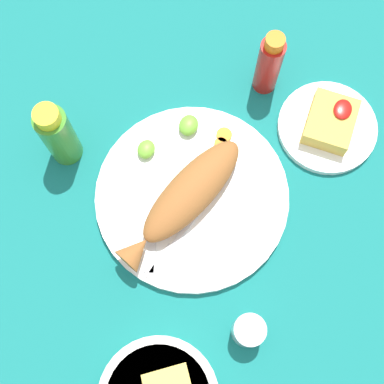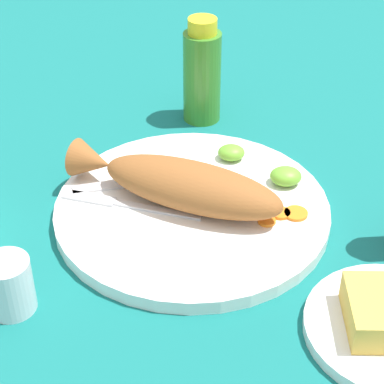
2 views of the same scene
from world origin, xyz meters
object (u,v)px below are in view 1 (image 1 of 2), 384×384
object	(u,v)px
fork_near	(176,242)
fork_far	(153,228)
fried_fish	(186,197)
hot_sauce_bottle_green	(58,135)
side_plate_fries	(327,127)
hot_sauce_bottle_red	(269,64)
salt_cup	(248,331)
main_plate	(192,197)

from	to	relation	value
fork_near	fork_far	distance (m)	0.05
fried_fish	hot_sauce_bottle_green	bearing A→B (deg)	106.37
side_plate_fries	fork_far	bearing A→B (deg)	140.39
fork_near	hot_sauce_bottle_red	size ratio (longest dim) A/B	1.17
fried_fish	salt_cup	world-z (taller)	fried_fish
main_plate	fork_near	world-z (taller)	fork_near
hot_sauce_bottle_green	salt_cup	size ratio (longest dim) A/B	2.53
main_plate	hot_sauce_bottle_red	xyz separation A→B (m)	(0.27, -0.06, 0.06)
fork_far	side_plate_fries	world-z (taller)	fork_far
main_plate	fork_near	xyz separation A→B (m)	(-0.09, -0.00, 0.01)
main_plate	fork_far	xyz separation A→B (m)	(-0.08, 0.05, 0.01)
main_plate	hot_sauce_bottle_green	distance (m)	0.26
main_plate	fried_fish	bearing A→B (deg)	157.59
salt_cup	fork_far	bearing A→B (deg)	61.73
main_plate	hot_sauce_bottle_green	size ratio (longest dim) A/B	2.13
main_plate	salt_cup	world-z (taller)	salt_cup
hot_sauce_bottle_red	salt_cup	world-z (taller)	hot_sauce_bottle_red
fork_near	side_plate_fries	xyz separation A→B (m)	(0.30, -0.20, -0.01)
main_plate	fork_far	bearing A→B (deg)	149.95
hot_sauce_bottle_red	side_plate_fries	xyz separation A→B (m)	(-0.05, -0.14, -0.07)
fork_far	hot_sauce_bottle_red	size ratio (longest dim) A/B	1.17
fork_near	hot_sauce_bottle_red	bearing A→B (deg)	-173.96
hot_sauce_bottle_green	salt_cup	bearing A→B (deg)	-116.11
hot_sauce_bottle_red	hot_sauce_bottle_green	world-z (taller)	hot_sauce_bottle_green
fork_near	hot_sauce_bottle_red	world-z (taller)	hot_sauce_bottle_red
fried_fish	salt_cup	xyz separation A→B (m)	(-0.18, -0.17, -0.02)
hot_sauce_bottle_red	hot_sauce_bottle_green	bearing A→B (deg)	129.77
fork_far	salt_cup	xyz separation A→B (m)	(-0.11, -0.21, 0.01)
hot_sauce_bottle_red	fried_fish	bearing A→B (deg)	167.45
hot_sauce_bottle_green	side_plate_fries	bearing A→B (deg)	-65.61
fried_fish	hot_sauce_bottle_red	bearing A→B (deg)	9.86
hot_sauce_bottle_green	fork_far	bearing A→B (deg)	-113.79
main_plate	salt_cup	bearing A→B (deg)	-139.49
fork_near	fork_far	xyz separation A→B (m)	(0.01, 0.05, 0.00)
salt_cup	side_plate_fries	xyz separation A→B (m)	(0.41, -0.03, -0.02)
main_plate	hot_sauce_bottle_green	world-z (taller)	hot_sauce_bottle_green
hot_sauce_bottle_red	side_plate_fries	distance (m)	0.16
hot_sauce_bottle_green	side_plate_fries	size ratio (longest dim) A/B	0.88
hot_sauce_bottle_red	side_plate_fries	size ratio (longest dim) A/B	0.83
fork_far	salt_cup	bearing A→B (deg)	46.39
fork_far	hot_sauce_bottle_red	bearing A→B (deg)	148.16
fried_fish	main_plate	bearing A→B (deg)	0.00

